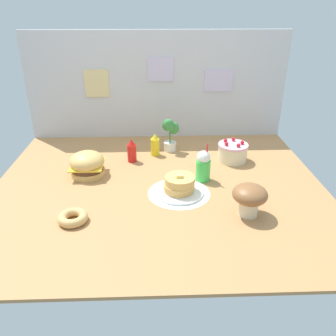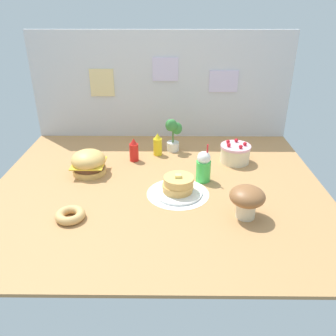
{
  "view_description": "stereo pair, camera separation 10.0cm",
  "coord_description": "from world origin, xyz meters",
  "px_view_note": "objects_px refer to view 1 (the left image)",
  "views": [
    {
      "loc": [
        -0.01,
        -2.1,
        1.18
      ],
      "look_at": [
        0.07,
        0.07,
        0.11
      ],
      "focal_mm": 36.86,
      "sensor_mm": 36.0,
      "label": 1
    },
    {
      "loc": [
        0.09,
        -2.1,
        1.18
      ],
      "look_at": [
        0.07,
        0.07,
        0.11
      ],
      "focal_mm": 36.86,
      "sensor_mm": 36.0,
      "label": 2
    }
  ],
  "objects_px": {
    "burger": "(87,164)",
    "cream_soda_cup": "(203,166)",
    "layer_cake": "(233,152)",
    "ketchup_bottle": "(132,151)",
    "mustard_bottle": "(155,145)",
    "mushroom_stool": "(250,197)",
    "donut_pink_glaze": "(73,217)",
    "pancake_stack": "(179,186)",
    "potted_plant": "(170,133)"
  },
  "relations": [
    {
      "from": "pancake_stack",
      "to": "mustard_bottle",
      "type": "xyz_separation_m",
      "value": [
        -0.16,
        0.63,
        0.03
      ]
    },
    {
      "from": "burger",
      "to": "layer_cake",
      "type": "distance_m",
      "value": 1.14
    },
    {
      "from": "pancake_stack",
      "to": "donut_pink_glaze",
      "type": "height_order",
      "value": "pancake_stack"
    },
    {
      "from": "potted_plant",
      "to": "cream_soda_cup",
      "type": "bearing_deg",
      "value": -68.46
    },
    {
      "from": "ketchup_bottle",
      "to": "donut_pink_glaze",
      "type": "distance_m",
      "value": 0.88
    },
    {
      "from": "layer_cake",
      "to": "ketchup_bottle",
      "type": "distance_m",
      "value": 0.8
    },
    {
      "from": "ketchup_bottle",
      "to": "mustard_bottle",
      "type": "xyz_separation_m",
      "value": [
        0.18,
        0.12,
        0.0
      ]
    },
    {
      "from": "mustard_bottle",
      "to": "cream_soda_cup",
      "type": "height_order",
      "value": "cream_soda_cup"
    },
    {
      "from": "donut_pink_glaze",
      "to": "mustard_bottle",
      "type": "bearing_deg",
      "value": 62.73
    },
    {
      "from": "burger",
      "to": "mushroom_stool",
      "type": "xyz_separation_m",
      "value": [
        1.05,
        -0.56,
        0.04
      ]
    },
    {
      "from": "pancake_stack",
      "to": "mustard_bottle",
      "type": "distance_m",
      "value": 0.66
    },
    {
      "from": "ketchup_bottle",
      "to": "potted_plant",
      "type": "distance_m",
      "value": 0.38
    },
    {
      "from": "layer_cake",
      "to": "potted_plant",
      "type": "relative_size",
      "value": 0.82
    },
    {
      "from": "pancake_stack",
      "to": "cream_soda_cup",
      "type": "height_order",
      "value": "cream_soda_cup"
    },
    {
      "from": "donut_pink_glaze",
      "to": "potted_plant",
      "type": "relative_size",
      "value": 0.61
    },
    {
      "from": "burger",
      "to": "donut_pink_glaze",
      "type": "xyz_separation_m",
      "value": [
        0.01,
        -0.6,
        -0.06
      ]
    },
    {
      "from": "potted_plant",
      "to": "mushroom_stool",
      "type": "bearing_deg",
      "value": -66.6
    },
    {
      "from": "layer_cake",
      "to": "mushroom_stool",
      "type": "bearing_deg",
      "value": -94.55
    },
    {
      "from": "burger",
      "to": "pancake_stack",
      "type": "bearing_deg",
      "value": -24.12
    },
    {
      "from": "layer_cake",
      "to": "mustard_bottle",
      "type": "height_order",
      "value": "mustard_bottle"
    },
    {
      "from": "burger",
      "to": "cream_soda_cup",
      "type": "relative_size",
      "value": 0.88
    },
    {
      "from": "ketchup_bottle",
      "to": "mustard_bottle",
      "type": "relative_size",
      "value": 1.0
    },
    {
      "from": "cream_soda_cup",
      "to": "mushroom_stool",
      "type": "relative_size",
      "value": 1.36
    },
    {
      "from": "burger",
      "to": "cream_soda_cup",
      "type": "bearing_deg",
      "value": -7.44
    },
    {
      "from": "layer_cake",
      "to": "cream_soda_cup",
      "type": "bearing_deg",
      "value": -131.31
    },
    {
      "from": "donut_pink_glaze",
      "to": "layer_cake",
      "type": "bearing_deg",
      "value": 36.14
    },
    {
      "from": "ketchup_bottle",
      "to": "mushroom_stool",
      "type": "relative_size",
      "value": 0.91
    },
    {
      "from": "burger",
      "to": "pancake_stack",
      "type": "relative_size",
      "value": 0.78
    },
    {
      "from": "donut_pink_glaze",
      "to": "potted_plant",
      "type": "distance_m",
      "value": 1.2
    },
    {
      "from": "layer_cake",
      "to": "mushroom_stool",
      "type": "xyz_separation_m",
      "value": [
        -0.06,
        -0.77,
        0.05
      ]
    },
    {
      "from": "burger",
      "to": "layer_cake",
      "type": "height_order",
      "value": "burger"
    },
    {
      "from": "mushroom_stool",
      "to": "potted_plant",
      "type": "bearing_deg",
      "value": 113.4
    },
    {
      "from": "burger",
      "to": "mustard_bottle",
      "type": "bearing_deg",
      "value": 34.4
    },
    {
      "from": "ketchup_bottle",
      "to": "cream_soda_cup",
      "type": "relative_size",
      "value": 0.67
    },
    {
      "from": "layer_cake",
      "to": "donut_pink_glaze",
      "type": "height_order",
      "value": "layer_cake"
    },
    {
      "from": "ketchup_bottle",
      "to": "mushroom_stool",
      "type": "height_order",
      "value": "mushroom_stool"
    },
    {
      "from": "potted_plant",
      "to": "layer_cake",
      "type": "bearing_deg",
      "value": -24.46
    },
    {
      "from": "ketchup_bottle",
      "to": "potted_plant",
      "type": "relative_size",
      "value": 0.66
    },
    {
      "from": "potted_plant",
      "to": "mushroom_stool",
      "type": "relative_size",
      "value": 1.39
    },
    {
      "from": "donut_pink_glaze",
      "to": "mushroom_stool",
      "type": "height_order",
      "value": "mushroom_stool"
    },
    {
      "from": "donut_pink_glaze",
      "to": "ketchup_bottle",
      "type": "bearing_deg",
      "value": 70.01
    },
    {
      "from": "layer_cake",
      "to": "ketchup_bottle",
      "type": "xyz_separation_m",
      "value": [
        -0.8,
        0.02,
        0.01
      ]
    },
    {
      "from": "layer_cake",
      "to": "mustard_bottle",
      "type": "relative_size",
      "value": 1.25
    },
    {
      "from": "pancake_stack",
      "to": "potted_plant",
      "type": "xyz_separation_m",
      "value": [
        -0.03,
        0.72,
        0.1
      ]
    },
    {
      "from": "layer_cake",
      "to": "donut_pink_glaze",
      "type": "relative_size",
      "value": 1.34
    },
    {
      "from": "donut_pink_glaze",
      "to": "potted_plant",
      "type": "xyz_separation_m",
      "value": [
        0.61,
        1.03,
        0.13
      ]
    },
    {
      "from": "mustard_bottle",
      "to": "donut_pink_glaze",
      "type": "distance_m",
      "value": 1.06
    },
    {
      "from": "mustard_bottle",
      "to": "cream_soda_cup",
      "type": "bearing_deg",
      "value": -52.92
    },
    {
      "from": "donut_pink_glaze",
      "to": "burger",
      "type": "bearing_deg",
      "value": 91.35
    },
    {
      "from": "ketchup_bottle",
      "to": "cream_soda_cup",
      "type": "height_order",
      "value": "cream_soda_cup"
    }
  ]
}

